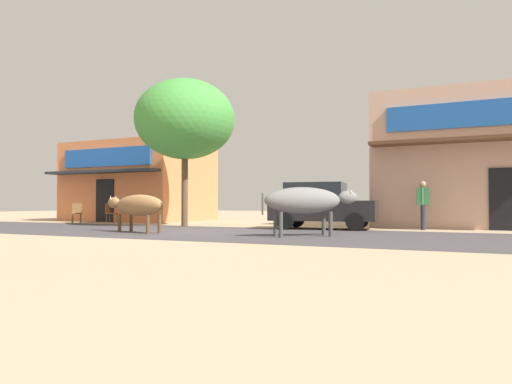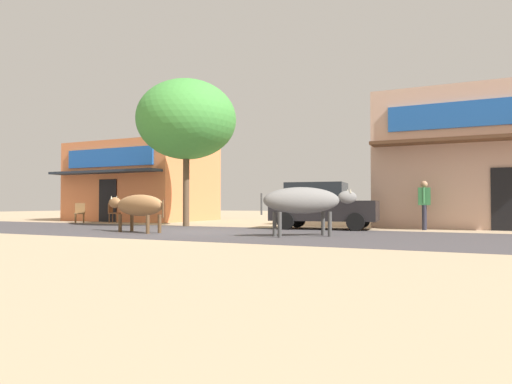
# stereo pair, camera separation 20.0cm
# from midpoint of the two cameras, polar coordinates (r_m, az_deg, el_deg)

# --- Properties ---
(ground) EXTENTS (80.00, 80.00, 0.00)m
(ground) POSITION_cam_midpoint_polar(r_m,az_deg,el_deg) (15.17, -8.37, -4.81)
(ground) COLOR tan
(asphalt_road) EXTENTS (72.00, 6.36, 0.00)m
(asphalt_road) POSITION_cam_midpoint_polar(r_m,az_deg,el_deg) (15.17, -8.37, -4.81)
(asphalt_road) COLOR #433F42
(asphalt_road) RESTS_ON ground
(storefront_left_cafe) EXTENTS (6.74, 5.97, 4.07)m
(storefront_left_cafe) POSITION_cam_midpoint_polar(r_m,az_deg,el_deg) (25.93, -13.45, 1.13)
(storefront_left_cafe) COLOR #E27D4B
(storefront_left_cafe) RESTS_ON ground
(storefront_right_club) EXTENTS (6.63, 5.97, 5.09)m
(storefront_right_club) POSITION_cam_midpoint_polar(r_m,az_deg,el_deg) (20.12, 24.93, 3.41)
(storefront_right_club) COLOR #D2A690
(storefront_right_club) RESTS_ON ground
(roadside_tree) EXTENTS (3.97, 3.97, 5.85)m
(roadside_tree) POSITION_cam_midpoint_polar(r_m,az_deg,el_deg) (19.00, -8.21, 8.73)
(roadside_tree) COLOR brown
(roadside_tree) RESTS_ON ground
(parked_hatchback_car) EXTENTS (3.83, 2.20, 1.64)m
(parked_hatchback_car) POSITION_cam_midpoint_polar(r_m,az_deg,el_deg) (16.67, 8.42, -1.62)
(parked_hatchback_car) COLOR black
(parked_hatchback_car) RESTS_ON ground
(cow_near_brown) EXTENTS (2.73, 1.13, 1.18)m
(cow_near_brown) POSITION_cam_midpoint_polar(r_m,az_deg,el_deg) (14.98, -13.86, -1.63)
(cow_near_brown) COLOR #966940
(cow_near_brown) RESTS_ON ground
(cow_far_dark) EXTENTS (2.40, 2.11, 1.35)m
(cow_far_dark) POSITION_cam_midpoint_polar(r_m,az_deg,el_deg) (12.83, 6.36, -1.08)
(cow_far_dark) COLOR slate
(cow_far_dark) RESTS_ON ground
(pedestrian_by_shop) EXTENTS (0.43, 0.61, 1.68)m
(pedestrian_by_shop) POSITION_cam_midpoint_polar(r_m,az_deg,el_deg) (16.97, 20.21, -1.05)
(pedestrian_by_shop) COLOR #262633
(pedestrian_by_shop) RESTS_ON ground
(cafe_chair_near_tree) EXTENTS (0.62, 0.62, 0.92)m
(cafe_chair_near_tree) POSITION_cam_midpoint_polar(r_m,az_deg,el_deg) (23.17, -20.52, -2.29)
(cafe_chair_near_tree) COLOR brown
(cafe_chair_near_tree) RESTS_ON ground
(cafe_chair_by_doorway) EXTENTS (0.55, 0.55, 0.92)m
(cafe_chair_by_doorway) POSITION_cam_midpoint_polar(r_m,az_deg,el_deg) (22.78, -16.86, -2.34)
(cafe_chair_by_doorway) COLOR brown
(cafe_chair_by_doorway) RESTS_ON ground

